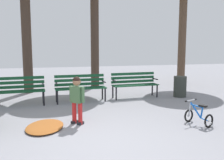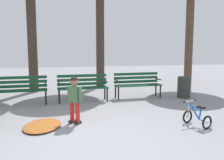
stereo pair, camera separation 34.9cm
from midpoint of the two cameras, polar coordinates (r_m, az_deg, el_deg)
The scene contains 8 objects.
ground at distance 4.57m, azimuth -5.16°, elevation -14.65°, with size 36.00×36.00×0.00m, color gray.
park_bench_far_left at distance 7.93m, azimuth -22.17°, elevation -1.85°, with size 1.61×0.51×0.85m.
park_bench_left at distance 8.02m, azimuth -8.48°, elevation -1.28°, with size 1.61×0.48×0.85m.
park_bench_right at distance 8.62m, azimuth 3.99°, elevation -0.61°, with size 1.61×0.51×0.85m.
child_standing at distance 5.64m, azimuth -9.80°, elevation -3.71°, with size 0.30×0.32×1.08m.
kids_bicycle at distance 5.87m, azimuth 17.61°, elevation -7.89°, with size 0.51×0.63×0.54m.
leaf_pile at distance 5.66m, azimuth -16.87°, elevation -10.16°, with size 1.11×0.78×0.07m, color #9E5623.
trash_bin at distance 8.97m, azimuth 14.23°, elevation -1.47°, with size 0.44×0.44×0.72m, color #2D332D.
Camera 1 is at (-0.95, -4.12, 1.72)m, focal length 39.94 mm.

